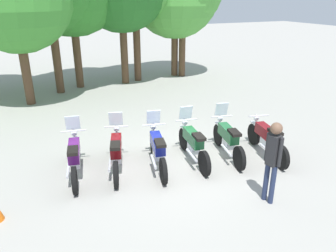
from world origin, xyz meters
TOP-DOWN VIEW (x-y plane):
  - ground_plane at (0.00, 0.00)m, footprint 80.00×80.00m
  - motorcycle_0 at (-2.51, 0.47)m, footprint 0.73×2.17m
  - motorcycle_1 at (-1.50, 0.33)m, footprint 0.85×2.12m
  - motorcycle_2 at (-0.50, 0.05)m, footprint 0.77×2.16m
  - motorcycle_3 at (0.51, -0.00)m, footprint 0.66×2.18m
  - motorcycle_4 at (1.52, -0.14)m, footprint 0.76×2.16m
  - motorcycle_5 at (2.52, -0.55)m, footprint 0.74×2.17m
  - person_0 at (1.11, -2.35)m, footprint 0.29×0.41m

SIDE VIEW (x-z plane):
  - ground_plane at x=0.00m, z-range 0.00..0.00m
  - motorcycle_5 at x=2.52m, z-range 0.01..1.00m
  - motorcycle_0 at x=-2.51m, z-range -0.17..1.20m
  - motorcycle_1 at x=-1.50m, z-range -0.17..1.20m
  - motorcycle_2 at x=-0.50m, z-range -0.17..1.20m
  - motorcycle_3 at x=0.51m, z-range -0.17..1.20m
  - motorcycle_4 at x=1.52m, z-range -0.17..1.20m
  - person_0 at x=1.11m, z-range 0.18..2.01m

